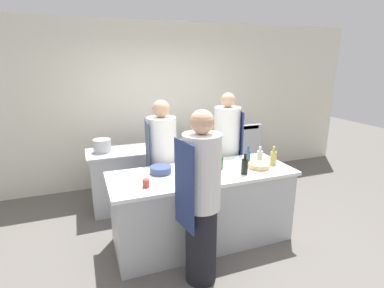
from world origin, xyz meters
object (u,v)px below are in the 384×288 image
chef_at_stove (227,153)px  bottle_cooking_oil (248,157)px  bowl_mixing_large (259,166)px  bowl_prep_small (161,170)px  cup (146,183)px  bottle_olive_oil (245,166)px  chef_at_prep_near (201,200)px  bottle_wine (273,158)px  oven_range (231,150)px  stockpot (102,146)px  bottle_vinegar (260,156)px  chef_at_pass_far (162,163)px  bottle_sauce (220,162)px  bowl_ceramic_blue (207,160)px

chef_at_stove → bottle_cooking_oil: chef_at_stove is taller
chef_at_stove → bowl_mixing_large: size_ratio=6.73×
bowl_mixing_large → bowl_prep_small: bowl_prep_small is taller
chef_at_stove → cup: (-1.36, -0.84, 0.07)m
bottle_olive_oil → bowl_prep_small: bearing=158.0°
bottle_cooking_oil → chef_at_prep_near: bearing=-142.6°
bottle_wine → oven_range: bearing=77.6°
chef_at_prep_near → stockpot: bearing=11.6°
chef_at_prep_near → cup: (-0.43, 0.45, 0.06)m
bottle_vinegar → bowl_prep_small: bottle_vinegar is taller
chef_at_pass_far → bowl_prep_small: chef_at_pass_far is taller
bottle_sauce → cup: 0.97m
chef_at_pass_far → oven_range: bearing=-49.7°
bottle_vinegar → bowl_mixing_large: size_ratio=0.85×
oven_range → stockpot: bearing=-167.6°
bowl_ceramic_blue → cup: bowl_ceramic_blue is taller
bottle_cooking_oil → chef_at_pass_far: bearing=148.4°
bottle_olive_oil → bowl_mixing_large: (0.27, 0.11, -0.07)m
bowl_mixing_large → stockpot: bearing=141.6°
chef_at_pass_far → bowl_prep_small: bearing=169.1°
chef_at_prep_near → bowl_ceramic_blue: (0.44, 0.89, 0.06)m
bowl_prep_small → chef_at_pass_far: bearing=73.0°
cup → stockpot: (-0.32, 1.45, 0.05)m
bottle_cooking_oil → cup: bearing=-169.1°
bottle_vinegar → bottle_wine: bearing=-44.3°
bottle_olive_oil → chef_at_pass_far: bearing=130.1°
bottle_cooking_oil → bowl_prep_small: bottle_cooking_oil is taller
chef_at_prep_near → bottle_vinegar: 1.29m
chef_at_prep_near → cup: bearing=33.9°
oven_range → chef_at_prep_near: (-1.61, -2.41, 0.36)m
bottle_cooking_oil → bowl_ceramic_blue: bearing=159.7°
oven_range → bowl_ceramic_blue: 1.97m
oven_range → chef_at_pass_far: chef_at_pass_far is taller
chef_at_prep_near → bottle_wine: 1.34m
chef_at_stove → bottle_sauce: chef_at_stove is taller
chef_at_pass_far → bottle_olive_oil: 1.16m
chef_at_stove → bottle_vinegar: chef_at_stove is taller
chef_at_pass_far → cup: chef_at_pass_far is taller
stockpot → bottle_cooking_oil: bearing=-35.3°
chef_at_stove → bottle_sauce: bearing=-16.7°
chef_at_prep_near → bottle_sauce: bearing=-48.0°
chef_at_prep_near → bowl_mixing_large: bearing=-71.5°
bowl_mixing_large → bowl_prep_small: 1.19m
bowl_mixing_large → stockpot: 2.20m
chef_at_pass_far → bottle_wine: (1.24, -0.73, 0.15)m
cup → stockpot: stockpot is taller
chef_at_stove → bottle_cooking_oil: size_ratio=7.26×
bottle_olive_oil → stockpot: bottle_olive_oil is taller
chef_at_stove → bottle_cooking_oil: 0.59m
bowl_prep_small → stockpot: size_ratio=1.01×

